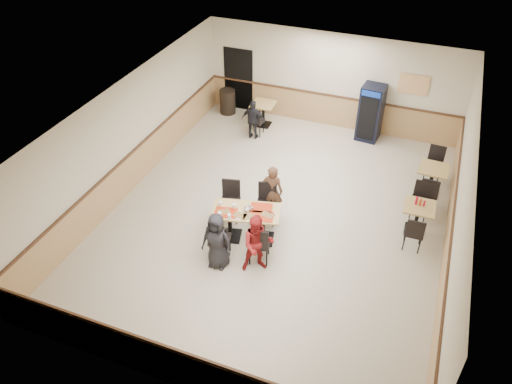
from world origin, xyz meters
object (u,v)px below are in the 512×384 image
at_px(diner_woman_left, 217,241).
at_px(side_table_far, 432,177).
at_px(diner_man_opposite, 272,191).
at_px(trash_bin, 228,102).
at_px(pepsi_cooler, 371,113).
at_px(lone_diner, 253,120).
at_px(main_table, 246,220).
at_px(back_table, 263,111).
at_px(side_table_near, 418,215).
at_px(diner_woman_right, 258,244).

relative_size(diner_woman_left, side_table_far, 1.75).
bearing_deg(diner_man_opposite, trash_bin, -63.74).
height_order(diner_woman_left, pepsi_cooler, pepsi_cooler).
relative_size(lone_diner, pepsi_cooler, 0.72).
xyz_separation_m(lone_diner, side_table_far, (5.34, -0.97, -0.10)).
height_order(main_table, side_table_far, main_table).
bearing_deg(pepsi_cooler, side_table_far, -41.93).
bearing_deg(back_table, pepsi_cooler, 6.82).
xyz_separation_m(diner_woman_left, trash_bin, (-2.65, 6.58, -0.29)).
xyz_separation_m(diner_woman_left, pepsi_cooler, (2.03, 6.62, 0.17)).
bearing_deg(main_table, side_table_far, 27.64).
height_order(side_table_far, pepsi_cooler, pepsi_cooler).
distance_m(side_table_far, back_table, 5.65).
height_order(side_table_near, side_table_far, side_table_far).
distance_m(diner_woman_right, lone_diner, 5.57).
xyz_separation_m(diner_woman_left, diner_man_opposite, (0.52, 2.06, 0.02)).
relative_size(side_table_near, trash_bin, 0.93).
height_order(side_table_far, back_table, side_table_far).
distance_m(diner_woman_left, trash_bin, 7.10).
bearing_deg(back_table, side_table_near, -34.07).
bearing_deg(back_table, side_table_far, -18.94).
distance_m(main_table, trash_bin, 6.27).
bearing_deg(side_table_far, pepsi_cooler, 132.79).
distance_m(back_table, trash_bin, 1.45).
bearing_deg(lone_diner, side_table_near, 151.35).
distance_m(diner_woman_right, trash_bin, 7.28).
height_order(back_table, trash_bin, trash_bin).
xyz_separation_m(main_table, side_table_near, (3.67, 1.69, -0.05)).
distance_m(side_table_near, pepsi_cooler, 4.35).
xyz_separation_m(side_table_near, pepsi_cooler, (-1.90, 3.90, 0.37)).
xyz_separation_m(back_table, trash_bin, (-1.40, 0.35, -0.10)).
xyz_separation_m(diner_woman_right, trash_bin, (-3.51, 6.37, -0.31)).
distance_m(main_table, side_table_far, 5.10).
relative_size(diner_man_opposite, lone_diner, 1.15).
bearing_deg(diner_woman_right, pepsi_cooler, 51.44).
bearing_deg(pepsi_cooler, main_table, -102.27).
bearing_deg(trash_bin, diner_woman_right, -61.12).
height_order(lone_diner, side_table_far, lone_diner).
bearing_deg(diner_woman_left, trash_bin, 110.81).
height_order(diner_man_opposite, side_table_near, diner_man_opposite).
relative_size(main_table, trash_bin, 2.07).
bearing_deg(pepsi_cooler, trash_bin, -174.20).
bearing_deg(main_table, lone_diner, 95.64).
bearing_deg(main_table, diner_woman_right, -67.62).
distance_m(diner_man_opposite, side_table_far, 4.26).
bearing_deg(diner_woman_right, side_table_far, 24.10).
bearing_deg(lone_diner, side_table_far, 168.07).
relative_size(diner_woman_right, diner_man_opposite, 1.00).
bearing_deg(pepsi_cooler, diner_woman_right, -95.05).
height_order(diner_man_opposite, lone_diner, diner_man_opposite).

